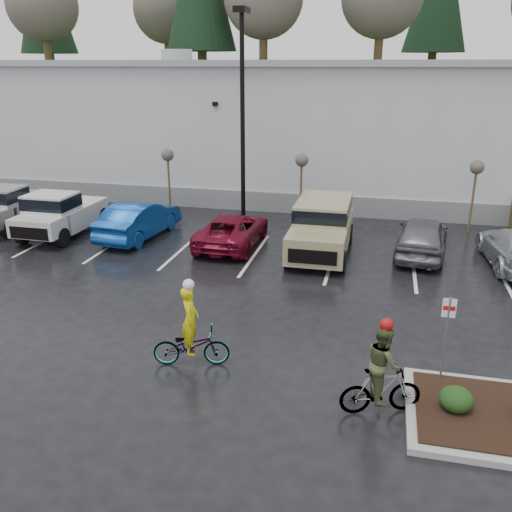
% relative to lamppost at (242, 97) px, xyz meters
% --- Properties ---
extents(ground, '(120.00, 120.00, 0.00)m').
position_rel_lamppost_xyz_m(ground, '(4.00, -12.00, -5.69)').
color(ground, black).
rests_on(ground, ground).
extents(warehouse, '(60.50, 15.50, 7.20)m').
position_rel_lamppost_xyz_m(warehouse, '(4.00, 9.99, -2.04)').
color(warehouse, silver).
rests_on(warehouse, ground).
extents(wooded_ridge, '(80.00, 25.00, 6.00)m').
position_rel_lamppost_xyz_m(wooded_ridge, '(4.00, 33.00, -2.69)').
color(wooded_ridge, '#243917').
rests_on(wooded_ridge, ground).
extents(lamppost, '(0.50, 1.00, 9.22)m').
position_rel_lamppost_xyz_m(lamppost, '(0.00, 0.00, 0.00)').
color(lamppost, black).
rests_on(lamppost, ground).
extents(sapling_west, '(0.60, 0.60, 3.20)m').
position_rel_lamppost_xyz_m(sapling_west, '(-4.00, 1.00, -2.96)').
color(sapling_west, '#46341C').
rests_on(sapling_west, ground).
extents(sapling_mid, '(0.60, 0.60, 3.20)m').
position_rel_lamppost_xyz_m(sapling_mid, '(2.50, 1.00, -2.96)').
color(sapling_mid, '#46341C').
rests_on(sapling_mid, ground).
extents(sapling_east, '(0.60, 0.60, 3.20)m').
position_rel_lamppost_xyz_m(sapling_east, '(10.00, 1.00, -2.96)').
color(sapling_east, '#46341C').
rests_on(sapling_east, ground).
extents(shrub_a, '(0.70, 0.70, 0.52)m').
position_rel_lamppost_xyz_m(shrub_a, '(8.00, -13.00, -5.27)').
color(shrub_a, '#143312').
rests_on(shrub_a, curb_island).
extents(fire_lane_sign, '(0.30, 0.05, 2.20)m').
position_rel_lamppost_xyz_m(fire_lane_sign, '(7.80, -11.80, -4.28)').
color(fire_lane_sign, gray).
rests_on(fire_lane_sign, ground).
extents(pickup_silver, '(2.10, 5.20, 1.96)m').
position_rel_lamppost_xyz_m(pickup_silver, '(-10.18, -2.48, -4.71)').
color(pickup_silver, '#B3B7BB').
rests_on(pickup_silver, ground).
extents(pickup_white, '(2.10, 5.20, 1.96)m').
position_rel_lamppost_xyz_m(pickup_white, '(-7.23, -3.09, -4.71)').
color(pickup_white, silver).
rests_on(pickup_white, ground).
extents(car_blue, '(2.11, 4.87, 1.56)m').
position_rel_lamppost_xyz_m(car_blue, '(-3.82, -2.92, -4.91)').
color(car_blue, navy).
rests_on(car_blue, ground).
extents(car_red, '(2.24, 4.78, 1.32)m').
position_rel_lamppost_xyz_m(car_red, '(0.34, -3.07, -5.02)').
color(car_red, maroon).
rests_on(car_red, ground).
extents(suv_tan, '(2.20, 5.10, 2.06)m').
position_rel_lamppost_xyz_m(suv_tan, '(3.98, -3.33, -4.66)').
color(suv_tan, tan).
rests_on(suv_tan, ground).
extents(car_grey, '(2.36, 4.70, 1.54)m').
position_rel_lamppost_xyz_m(car_grey, '(7.80, -2.56, -4.92)').
color(car_grey, '#5D5F62').
rests_on(car_grey, ground).
extents(cyclist_hivis, '(1.98, 1.08, 2.28)m').
position_rel_lamppost_xyz_m(cyclist_hivis, '(1.87, -12.28, -4.98)').
color(cyclist_hivis, '#3F3F44').
rests_on(cyclist_hivis, ground).
extents(cyclist_olive, '(1.78, 1.04, 2.22)m').
position_rel_lamppost_xyz_m(cyclist_olive, '(6.44, -13.22, -4.87)').
color(cyclist_olive, '#3F3F44').
rests_on(cyclist_olive, ground).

